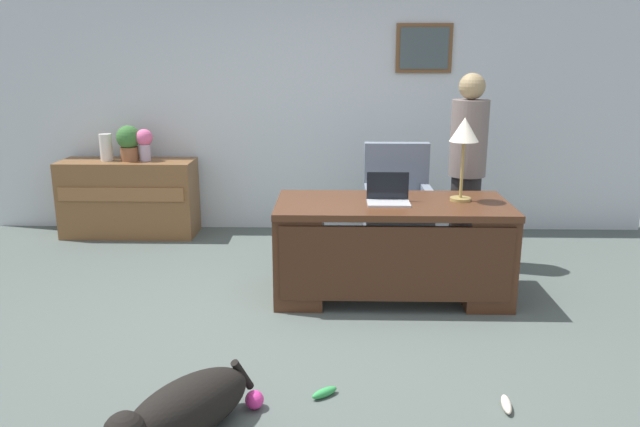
{
  "coord_description": "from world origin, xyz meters",
  "views": [
    {
      "loc": [
        0.21,
        -3.93,
        1.86
      ],
      "look_at": [
        0.11,
        0.3,
        0.75
      ],
      "focal_mm": 34.56,
      "sensor_mm": 36.0,
      "label": 1
    }
  ],
  "objects_px": {
    "laptop": "(388,195)",
    "desk_lamp": "(464,135)",
    "dog_toy_ball": "(254,400)",
    "person_standing": "(467,168)",
    "vase_with_flowers": "(144,142)",
    "dog_toy_bone": "(324,393)",
    "dog_toy_plush": "(506,404)",
    "desk": "(392,246)",
    "armchair": "(397,207)",
    "credenza": "(129,198)",
    "dog_lying": "(183,409)",
    "potted_plant": "(129,141)",
    "vase_empty": "(106,147)"
  },
  "relations": [
    {
      "from": "laptop",
      "to": "desk_lamp",
      "type": "xyz_separation_m",
      "value": [
        0.56,
        0.08,
        0.45
      ]
    },
    {
      "from": "dog_toy_ball",
      "to": "laptop",
      "type": "bearing_deg",
      "value": 62.85
    },
    {
      "from": "person_standing",
      "to": "dog_toy_ball",
      "type": "bearing_deg",
      "value": -123.44
    },
    {
      "from": "vase_with_flowers",
      "to": "dog_toy_bone",
      "type": "distance_m",
      "value": 3.77
    },
    {
      "from": "laptop",
      "to": "dog_toy_plush",
      "type": "distance_m",
      "value": 1.85
    },
    {
      "from": "dog_toy_plush",
      "to": "desk",
      "type": "bearing_deg",
      "value": 107.17
    },
    {
      "from": "desk",
      "to": "armchair",
      "type": "height_order",
      "value": "armchair"
    },
    {
      "from": "armchair",
      "to": "vase_with_flowers",
      "type": "xyz_separation_m",
      "value": [
        -2.51,
        0.66,
        0.5
      ]
    },
    {
      "from": "laptop",
      "to": "dog_toy_bone",
      "type": "height_order",
      "value": "laptop"
    },
    {
      "from": "dog_toy_plush",
      "to": "credenza",
      "type": "bearing_deg",
      "value": 133.67
    },
    {
      "from": "armchair",
      "to": "dog_toy_bone",
      "type": "xyz_separation_m",
      "value": [
        -0.63,
        -2.46,
        -0.45
      ]
    },
    {
      "from": "desk",
      "to": "person_standing",
      "type": "distance_m",
      "value": 1.16
    },
    {
      "from": "person_standing",
      "to": "dog_toy_bone",
      "type": "bearing_deg",
      "value": -117.98
    },
    {
      "from": "desk",
      "to": "dog_lying",
      "type": "xyz_separation_m",
      "value": [
        -1.19,
        -1.87,
        -0.25
      ]
    },
    {
      "from": "potted_plant",
      "to": "credenza",
      "type": "bearing_deg",
      "value": -178.02
    },
    {
      "from": "laptop",
      "to": "desk",
      "type": "bearing_deg",
      "value": -13.37
    },
    {
      "from": "desk_lamp",
      "to": "laptop",
      "type": "bearing_deg",
      "value": -171.97
    },
    {
      "from": "desk_lamp",
      "to": "vase_empty",
      "type": "xyz_separation_m",
      "value": [
        -3.3,
        1.54,
        -0.34
      ]
    },
    {
      "from": "armchair",
      "to": "desk_lamp",
      "type": "distance_m",
      "value": 1.24
    },
    {
      "from": "desk",
      "to": "vase_with_flowers",
      "type": "relative_size",
      "value": 5.5
    },
    {
      "from": "armchair",
      "to": "vase_empty",
      "type": "xyz_separation_m",
      "value": [
        -2.91,
        0.66,
        0.45
      ]
    },
    {
      "from": "dog_lying",
      "to": "credenza",
      "type": "bearing_deg",
      "value": 111.67
    },
    {
      "from": "credenza",
      "to": "potted_plant",
      "type": "distance_m",
      "value": 0.59
    },
    {
      "from": "dog_toy_plush",
      "to": "laptop",
      "type": "bearing_deg",
      "value": 108.29
    },
    {
      "from": "vase_with_flowers",
      "to": "vase_empty",
      "type": "distance_m",
      "value": 0.4
    },
    {
      "from": "credenza",
      "to": "dog_lying",
      "type": "xyz_separation_m",
      "value": [
        1.39,
        -3.5,
        -0.24
      ]
    },
    {
      "from": "potted_plant",
      "to": "armchair",
      "type": "bearing_deg",
      "value": -13.92
    },
    {
      "from": "credenza",
      "to": "vase_with_flowers",
      "type": "relative_size",
      "value": 4.23
    },
    {
      "from": "laptop",
      "to": "dog_toy_bone",
      "type": "bearing_deg",
      "value": -106.94
    },
    {
      "from": "dog_lying",
      "to": "dog_toy_plush",
      "type": "distance_m",
      "value": 1.7
    },
    {
      "from": "armchair",
      "to": "vase_empty",
      "type": "bearing_deg",
      "value": 167.18
    },
    {
      "from": "potted_plant",
      "to": "dog_toy_plush",
      "type": "relative_size",
      "value": 2.0
    },
    {
      "from": "desk_lamp",
      "to": "dog_toy_bone",
      "type": "xyz_separation_m",
      "value": [
        -1.02,
        -1.58,
        -1.23
      ]
    },
    {
      "from": "potted_plant",
      "to": "desk_lamp",
      "type": "bearing_deg",
      "value": -26.73
    },
    {
      "from": "vase_with_flowers",
      "to": "dog_toy_plush",
      "type": "xyz_separation_m",
      "value": [
        2.87,
        -3.21,
        -0.95
      ]
    },
    {
      "from": "laptop",
      "to": "dog_toy_ball",
      "type": "xyz_separation_m",
      "value": [
        -0.83,
        -1.62,
        -0.76
      ]
    },
    {
      "from": "laptop",
      "to": "vase_with_flowers",
      "type": "height_order",
      "value": "vase_with_flowers"
    },
    {
      "from": "armchair",
      "to": "vase_empty",
      "type": "relative_size",
      "value": 3.86
    },
    {
      "from": "potted_plant",
      "to": "dog_toy_bone",
      "type": "distance_m",
      "value": 3.85
    },
    {
      "from": "credenza",
      "to": "dog_toy_plush",
      "type": "relative_size",
      "value": 7.6
    },
    {
      "from": "laptop",
      "to": "vase_empty",
      "type": "height_order",
      "value": "vase_empty"
    },
    {
      "from": "person_standing",
      "to": "laptop",
      "type": "xyz_separation_m",
      "value": [
        -0.75,
        -0.78,
        -0.07
      ]
    },
    {
      "from": "armchair",
      "to": "dog_toy_ball",
      "type": "distance_m",
      "value": 2.8
    },
    {
      "from": "person_standing",
      "to": "desk_lamp",
      "type": "xyz_separation_m",
      "value": [
        -0.19,
        -0.7,
        0.38
      ]
    },
    {
      "from": "dog_toy_ball",
      "to": "dog_toy_plush",
      "type": "height_order",
      "value": "dog_toy_ball"
    },
    {
      "from": "dog_lying",
      "to": "dog_toy_bone",
      "type": "xyz_separation_m",
      "value": [
        0.69,
        0.39,
        -0.13
      ]
    },
    {
      "from": "desk_lamp",
      "to": "potted_plant",
      "type": "height_order",
      "value": "desk_lamp"
    },
    {
      "from": "desk",
      "to": "potted_plant",
      "type": "distance_m",
      "value": 3.07
    },
    {
      "from": "vase_with_flowers",
      "to": "potted_plant",
      "type": "xyz_separation_m",
      "value": [
        -0.16,
        -0.0,
        0.01
      ]
    },
    {
      "from": "dog_toy_bone",
      "to": "dog_toy_plush",
      "type": "bearing_deg",
      "value": -5.49
    }
  ]
}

